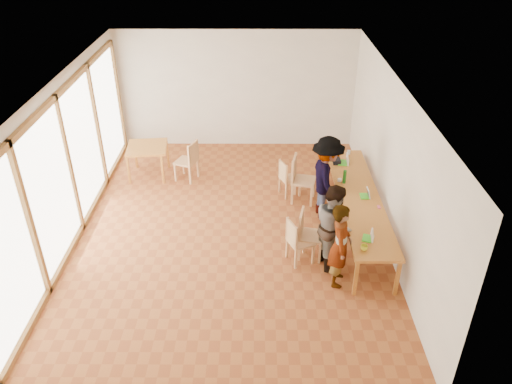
{
  "coord_description": "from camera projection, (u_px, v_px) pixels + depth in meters",
  "views": [
    {
      "loc": [
        0.56,
        -8.15,
        5.73
      ],
      "look_at": [
        0.52,
        -0.38,
        1.1
      ],
      "focal_mm": 35.0,
      "sensor_mm": 36.0,
      "label": 1
    }
  ],
  "objects": [
    {
      "name": "black_pouch",
      "position": [
        337.0,
        161.0,
        10.78
      ],
      "size": [
        0.16,
        0.26,
        0.09
      ],
      "primitive_type": "cube",
      "color": "black",
      "rests_on": "communal_table"
    },
    {
      "name": "yellow_mug",
      "position": [
        364.0,
        248.0,
        8.12
      ],
      "size": [
        0.14,
        0.14,
        0.09
      ],
      "primitive_type": "imported",
      "rotation": [
        0.0,
        0.0,
        -0.14
      ],
      "color": "yellow",
      "rests_on": "communal_table"
    },
    {
      "name": "chair_empty",
      "position": [
        299.0,
        174.0,
        10.59
      ],
      "size": [
        0.57,
        0.57,
        0.55
      ],
      "rotation": [
        0.0,
        0.0,
        -0.22
      ],
      "color": "tan",
      "rests_on": "ground"
    },
    {
      "name": "ceiling",
      "position": [
        225.0,
        83.0,
        8.39
      ],
      "size": [
        6.0,
        8.0,
        0.04
      ],
      "primitive_type": "cube",
      "color": "white",
      "rests_on": "wall_back"
    },
    {
      "name": "condiment_cup",
      "position": [
        340.0,
        180.0,
        10.08
      ],
      "size": [
        0.08,
        0.08,
        0.06
      ],
      "primitive_type": "cylinder",
      "color": "white",
      "rests_on": "communal_table"
    },
    {
      "name": "wall_right",
      "position": [
        391.0,
        163.0,
        9.16
      ],
      "size": [
        0.1,
        8.0,
        3.0
      ],
      "primitive_type": "cube",
      "color": "beige",
      "rests_on": "ground"
    },
    {
      "name": "pink_phone",
      "position": [
        379.0,
        207.0,
        9.25
      ],
      "size": [
        0.05,
        0.1,
        0.01
      ],
      "primitive_type": "cube",
      "color": "#D74D79",
      "rests_on": "communal_table"
    },
    {
      "name": "laptop_far",
      "position": [
        345.0,
        161.0,
        10.74
      ],
      "size": [
        0.27,
        0.3,
        0.22
      ],
      "rotation": [
        0.0,
        0.0,
        -0.21
      ],
      "color": "#48D928",
      "rests_on": "communal_table"
    },
    {
      "name": "chair_near",
      "position": [
        306.0,
        229.0,
        8.96
      ],
      "size": [
        0.51,
        0.51,
        0.5
      ],
      "rotation": [
        0.0,
        0.0,
        -0.21
      ],
      "color": "tan",
      "rests_on": "ground"
    },
    {
      "name": "ground",
      "position": [
        230.0,
        229.0,
        9.94
      ],
      "size": [
        8.0,
        8.0,
        0.0
      ],
      "primitive_type": "plane",
      "color": "#944F23",
      "rests_on": "ground"
    },
    {
      "name": "person_mid",
      "position": [
        333.0,
        225.0,
        8.67
      ],
      "size": [
        0.74,
        0.88,
        1.59
      ],
      "primitive_type": "imported",
      "rotation": [
        0.0,
        0.0,
        1.77
      ],
      "color": "gray",
      "rests_on": "ground"
    },
    {
      "name": "window_wall",
      "position": [
        67.0,
        162.0,
        9.18
      ],
      "size": [
        0.1,
        8.0,
        3.0
      ],
      "primitive_type": "cube",
      "color": "white",
      "rests_on": "ground"
    },
    {
      "name": "green_bottle",
      "position": [
        345.0,
        177.0,
        9.97
      ],
      "size": [
        0.07,
        0.07,
        0.28
      ],
      "primitive_type": "cylinder",
      "color": "#19691B",
      "rests_on": "communal_table"
    },
    {
      "name": "chair_spare",
      "position": [
        190.0,
        157.0,
        11.38
      ],
      "size": [
        0.58,
        0.58,
        0.51
      ],
      "rotation": [
        0.0,
        0.0,
        2.76
      ],
      "color": "tan",
      "rests_on": "ground"
    },
    {
      "name": "wall_front",
      "position": [
        209.0,
        323.0,
        5.74
      ],
      "size": [
        6.0,
        0.1,
        3.0
      ],
      "primitive_type": "cube",
      "color": "beige",
      "rests_on": "ground"
    },
    {
      "name": "clear_glass",
      "position": [
        349.0,
        152.0,
        11.14
      ],
      "size": [
        0.07,
        0.07,
        0.09
      ],
      "primitive_type": "cylinder",
      "color": "silver",
      "rests_on": "communal_table"
    },
    {
      "name": "side_table",
      "position": [
        147.0,
        150.0,
        11.54
      ],
      "size": [
        0.9,
        0.9,
        0.75
      ],
      "rotation": [
        0.0,
        0.0,
        0.11
      ],
      "color": "#BC7529",
      "rests_on": "ground"
    },
    {
      "name": "person_near",
      "position": [
        340.0,
        245.0,
        8.22
      ],
      "size": [
        0.46,
        0.62,
        1.54
      ],
      "primitive_type": "imported",
      "rotation": [
        0.0,
        0.0,
        1.4
      ],
      "color": "gray",
      "rests_on": "ground"
    },
    {
      "name": "laptop_mid",
      "position": [
        366.0,
        194.0,
        9.56
      ],
      "size": [
        0.19,
        0.22,
        0.18
      ],
      "rotation": [
        0.0,
        0.0,
        0.01
      ],
      "color": "#48D928",
      "rests_on": "communal_table"
    },
    {
      "name": "person_far",
      "position": [
        326.0,
        178.0,
        9.95
      ],
      "size": [
        0.81,
        1.22,
        1.76
      ],
      "primitive_type": "imported",
      "rotation": [
        0.0,
        0.0,
        1.72
      ],
      "color": "gray",
      "rests_on": "ground"
    },
    {
      "name": "laptop_near",
      "position": [
        370.0,
        237.0,
        8.37
      ],
      "size": [
        0.24,
        0.26,
        0.18
      ],
      "rotation": [
        0.0,
        0.0,
        -0.32
      ],
      "color": "#48D928",
      "rests_on": "communal_table"
    },
    {
      "name": "wall_back",
      "position": [
        236.0,
        90.0,
        12.61
      ],
      "size": [
        6.0,
        0.1,
        3.0
      ],
      "primitive_type": "cube",
      "color": "beige",
      "rests_on": "ground"
    },
    {
      "name": "chair_far",
      "position": [
        287.0,
        175.0,
        10.83
      ],
      "size": [
        0.51,
        0.51,
        0.44
      ],
      "rotation": [
        0.0,
        0.0,
        0.41
      ],
      "color": "tan",
      "rests_on": "ground"
    },
    {
      "name": "chair_mid",
      "position": [
        296.0,
        238.0,
        8.8
      ],
      "size": [
        0.53,
        0.53,
        0.46
      ],
      "rotation": [
        0.0,
        0.0,
        0.41
      ],
      "color": "tan",
      "rests_on": "ground"
    },
    {
      "name": "communal_table",
      "position": [
        358.0,
        198.0,
        9.63
      ],
      "size": [
        0.8,
        4.0,
        0.75
      ],
      "color": "#BC7529",
      "rests_on": "ground"
    }
  ]
}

